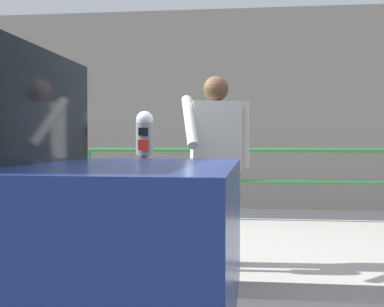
% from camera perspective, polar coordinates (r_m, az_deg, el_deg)
% --- Properties ---
extents(ground_plane, '(160.00, 160.00, 0.00)m').
position_cam_1_polar(ground_plane, '(4.28, -11.10, -15.90)').
color(ground_plane, '#3D3D3F').
extents(sidewalk_curb, '(36.00, 3.17, 0.14)m').
position_cam_1_polar(sidewalk_curb, '(5.74, -6.23, -10.62)').
color(sidewalk_curb, '#ADA8A0').
rests_on(sidewalk_curb, ground).
extents(parking_meter, '(0.16, 0.17, 1.40)m').
position_cam_1_polar(parking_meter, '(4.27, -5.60, -0.50)').
color(parking_meter, slate).
rests_on(parking_meter, sidewalk_curb).
extents(pedestrian_at_meter, '(0.62, 0.67, 1.73)m').
position_cam_1_polar(pedestrian_at_meter, '(4.41, 2.85, -0.37)').
color(pedestrian_at_meter, black).
rests_on(pedestrian_at_meter, sidewalk_curb).
extents(background_railing, '(24.06, 0.06, 1.03)m').
position_cam_1_polar(background_railing, '(7.04, -3.66, -1.69)').
color(background_railing, '#2D7A38').
rests_on(background_railing, sidewalk_curb).
extents(backdrop_wall, '(32.00, 0.50, 3.74)m').
position_cam_1_polar(backdrop_wall, '(9.41, -1.10, 5.16)').
color(backdrop_wall, gray).
rests_on(backdrop_wall, ground).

